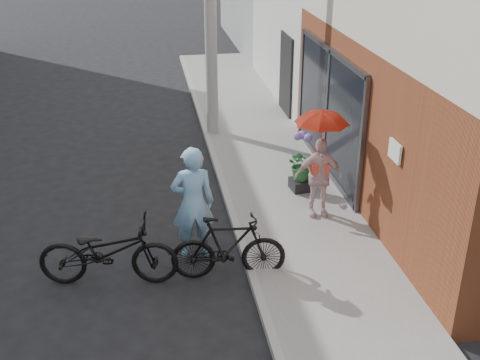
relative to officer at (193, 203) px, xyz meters
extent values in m
plane|color=black|center=(-0.15, -0.70, -0.94)|extent=(80.00, 80.00, 0.00)
cube|color=gray|center=(1.95, 1.30, -0.88)|extent=(2.20, 24.00, 0.12)
cube|color=#9E9E99|center=(0.79, 1.30, -0.88)|extent=(0.12, 24.00, 0.12)
cube|color=black|center=(3.01, 2.80, 0.42)|extent=(0.06, 3.80, 2.40)
cube|color=white|center=(3.01, -0.50, 0.88)|extent=(0.04, 0.40, 0.30)
imported|color=#78ACD6|center=(0.00, 0.00, 0.00)|extent=(0.70, 0.46, 1.88)
imported|color=black|center=(-1.32, -0.56, -0.40)|extent=(2.14, 1.00, 1.08)
imported|color=black|center=(0.45, -0.71, -0.42)|extent=(1.77, 0.65, 1.04)
imported|color=beige|center=(2.27, 0.82, -0.10)|extent=(0.88, 0.44, 1.45)
imported|color=red|center=(2.27, 0.82, 1.01)|extent=(0.88, 0.88, 0.77)
cube|color=black|center=(2.25, 1.84, -0.72)|extent=(0.44, 0.44, 0.21)
imported|color=#28652E|center=(2.25, 1.84, -0.30)|extent=(0.57, 0.49, 0.63)
camera|label=1|loc=(-0.63, -8.33, 4.29)|focal=45.00mm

